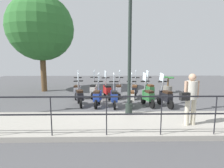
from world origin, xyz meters
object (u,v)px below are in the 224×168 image
at_px(scooter_far_5, 77,90).
at_px(lamp_post_near, 130,57).
at_px(potted_palm, 168,86).
at_px(scooter_near_0, 165,96).
at_px(scooter_far_1, 135,90).
at_px(scooter_near_2, 131,96).
at_px(scooter_far_3, 107,90).
at_px(scooter_far_2, 119,90).
at_px(scooter_near_1, 148,96).
at_px(scooter_far_0, 149,89).
at_px(pedestrian_with_bag, 191,95).
at_px(scooter_near_4, 98,96).
at_px(scooter_near_3, 114,97).
at_px(tree_large, 41,28).
at_px(scooter_near_5, 79,96).
at_px(scooter_far_4, 93,89).

bearing_deg(scooter_far_5, lamp_post_near, -142.75).
distance_m(potted_palm, scooter_near_0, 3.54).
bearing_deg(scooter_far_1, scooter_near_2, -179.27).
bearing_deg(scooter_near_2, scooter_far_3, 42.14).
bearing_deg(scooter_far_3, scooter_far_2, -95.82).
bearing_deg(scooter_near_1, potted_palm, -48.54).
bearing_deg(scooter_far_0, scooter_far_2, 82.62).
height_order(pedestrian_with_bag, scooter_near_0, pedestrian_with_bag).
relative_size(scooter_near_4, scooter_far_1, 1.00).
distance_m(scooter_near_3, scooter_far_3, 1.74).
relative_size(potted_palm, scooter_near_4, 0.69).
height_order(scooter_near_3, scooter_near_4, same).
relative_size(potted_palm, scooter_far_3, 0.69).
bearing_deg(pedestrian_with_bag, scooter_far_0, -7.62).
bearing_deg(pedestrian_with_bag, scooter_near_3, 30.77).
bearing_deg(scooter_near_0, scooter_near_1, 63.70).
bearing_deg(tree_large, scooter_near_5, -141.47).
relative_size(tree_large, scooter_far_4, 4.06).
relative_size(tree_large, scooter_far_3, 4.06).
bearing_deg(scooter_near_4, potted_palm, -46.29).
height_order(potted_palm, scooter_far_0, scooter_far_0).
height_order(pedestrian_with_bag, scooter_near_5, pedestrian_with_bag).
relative_size(scooter_near_5, scooter_far_4, 1.00).
relative_size(scooter_near_1, scooter_far_4, 1.00).
height_order(scooter_near_4, scooter_far_3, same).
distance_m(scooter_near_3, scooter_far_2, 1.85).
bearing_deg(scooter_far_0, scooter_near_1, 153.85).
bearing_deg(scooter_near_5, tree_large, 21.82).
bearing_deg(scooter_near_1, scooter_near_0, -116.05).
xyz_separation_m(scooter_near_1, scooter_far_0, (1.80, -0.49, 0.00)).
bearing_deg(scooter_near_5, pedestrian_with_bag, -143.34).
bearing_deg(scooter_far_2, lamp_post_near, -167.50).
xyz_separation_m(scooter_near_3, scooter_far_0, (1.92, -2.05, 0.00)).
distance_m(potted_palm, scooter_far_3, 4.22).
bearing_deg(scooter_far_3, scooter_far_5, 71.34).
bearing_deg(potted_palm, scooter_near_3, 132.87).
height_order(potted_palm, scooter_near_1, scooter_near_1).
xyz_separation_m(scooter_near_1, scooter_near_2, (-0.08, 0.77, 0.00)).
height_order(scooter_far_1, scooter_far_2, same).
distance_m(tree_large, scooter_far_2, 6.54).
height_order(scooter_far_4, scooter_far_5, same).
distance_m(scooter_near_1, scooter_far_1, 1.68).
bearing_deg(pedestrian_with_bag, scooter_far_3, 20.91).
bearing_deg(lamp_post_near, scooter_near_3, 18.57).
relative_size(lamp_post_near, scooter_far_0, 3.05).
bearing_deg(scooter_near_4, scooter_near_0, -84.96).
distance_m(scooter_near_0, scooter_far_5, 4.66).
xyz_separation_m(potted_palm, scooter_far_2, (-1.49, 3.24, 0.04)).
relative_size(potted_palm, scooter_far_4, 0.69).
distance_m(tree_large, scooter_near_1, 8.18).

